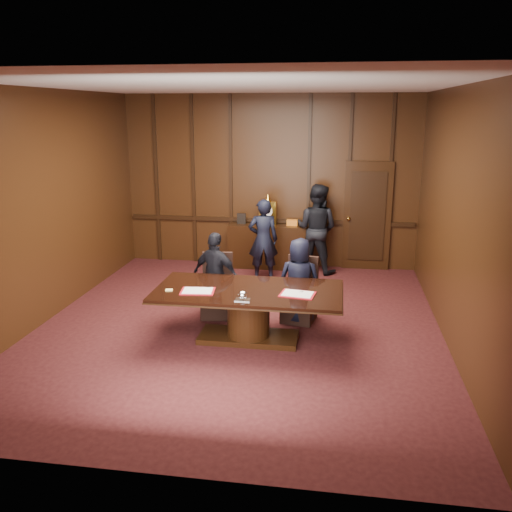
{
  "coord_description": "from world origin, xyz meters",
  "views": [
    {
      "loc": [
        1.43,
        -7.51,
        3.18
      ],
      "look_at": [
        0.22,
        0.26,
        1.05
      ],
      "focal_mm": 38.0,
      "sensor_mm": 36.0,
      "label": 1
    }
  ],
  "objects_px": {
    "sideboard": "(268,244)",
    "signatory_right": "(299,281)",
    "witness_right": "(317,229)",
    "conference_table": "(248,306)",
    "witness_left": "(263,240)",
    "signatory_left": "(216,276)"
  },
  "relations": [
    {
      "from": "conference_table",
      "to": "signatory_right",
      "type": "bearing_deg",
      "value": 50.91
    },
    {
      "from": "sideboard",
      "to": "witness_right",
      "type": "xyz_separation_m",
      "value": [
        1.0,
        -0.16,
        0.4
      ]
    },
    {
      "from": "signatory_left",
      "to": "witness_right",
      "type": "xyz_separation_m",
      "value": [
        1.43,
        2.75,
        0.21
      ]
    },
    {
      "from": "signatory_right",
      "to": "signatory_left",
      "type": "bearing_deg",
      "value": 1.82
    },
    {
      "from": "witness_right",
      "to": "sideboard",
      "type": "bearing_deg",
      "value": 11.5
    },
    {
      "from": "signatory_left",
      "to": "witness_left",
      "type": "xyz_separation_m",
      "value": [
        0.45,
        2.09,
        0.1
      ]
    },
    {
      "from": "sideboard",
      "to": "signatory_right",
      "type": "distance_m",
      "value": 3.05
    },
    {
      "from": "witness_left",
      "to": "conference_table",
      "type": "bearing_deg",
      "value": 82.86
    },
    {
      "from": "conference_table",
      "to": "witness_left",
      "type": "height_order",
      "value": "witness_left"
    },
    {
      "from": "witness_right",
      "to": "conference_table",
      "type": "bearing_deg",
      "value": 98.24
    },
    {
      "from": "sideboard",
      "to": "signatory_right",
      "type": "relative_size",
      "value": 1.21
    },
    {
      "from": "signatory_left",
      "to": "witness_right",
      "type": "bearing_deg",
      "value": -97.81
    },
    {
      "from": "witness_left",
      "to": "witness_right",
      "type": "relative_size",
      "value": 0.88
    },
    {
      "from": "conference_table",
      "to": "witness_left",
      "type": "xyz_separation_m",
      "value": [
        -0.2,
        2.89,
        0.27
      ]
    },
    {
      "from": "conference_table",
      "to": "signatory_right",
      "type": "xyz_separation_m",
      "value": [
        0.65,
        0.8,
        0.15
      ]
    },
    {
      "from": "witness_left",
      "to": "witness_right",
      "type": "distance_m",
      "value": 1.19
    },
    {
      "from": "conference_table",
      "to": "signatory_left",
      "type": "height_order",
      "value": "signatory_left"
    },
    {
      "from": "witness_left",
      "to": "sideboard",
      "type": "bearing_deg",
      "value": -99.61
    },
    {
      "from": "witness_left",
      "to": "witness_right",
      "type": "bearing_deg",
      "value": -157.05
    },
    {
      "from": "sideboard",
      "to": "conference_table",
      "type": "bearing_deg",
      "value": -86.52
    },
    {
      "from": "conference_table",
      "to": "witness_right",
      "type": "bearing_deg",
      "value": 77.68
    },
    {
      "from": "conference_table",
      "to": "witness_left",
      "type": "distance_m",
      "value": 2.91
    }
  ]
}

